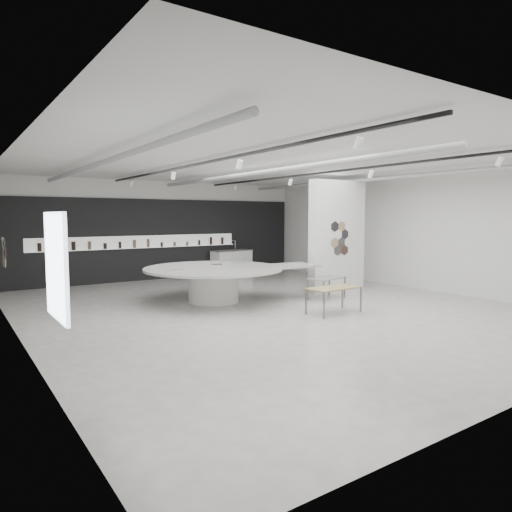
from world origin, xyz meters
TOP-DOWN VIEW (x-y plane):
  - room at (-0.09, -0.00)m, footprint 12.02×14.02m
  - back_wall_display at (-0.08, 6.93)m, footprint 11.80×0.27m
  - partition_column at (3.50, 1.00)m, footprint 2.20×0.38m
  - display_island at (-0.78, 1.47)m, footprint 5.11×4.11m
  - sample_table_wood at (0.92, -1.53)m, footprint 1.43×0.76m
  - sample_table_stone at (2.16, 0.05)m, footprint 1.34×0.89m
  - kitchen_counter at (2.81, 6.52)m, footprint 1.88×0.94m

SIDE VIEW (x-z plane):
  - kitchen_counter at x=2.81m, z-range -0.20..1.23m
  - sample_table_stone at x=2.16m, z-range 0.26..0.89m
  - sample_table_wood at x=0.92m, z-range 0.28..0.94m
  - display_island at x=-0.78m, z-range 0.15..1.16m
  - back_wall_display at x=-0.08m, z-range -0.01..3.09m
  - partition_column at x=3.50m, z-range 0.00..3.60m
  - room at x=-0.09m, z-range 0.16..3.98m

